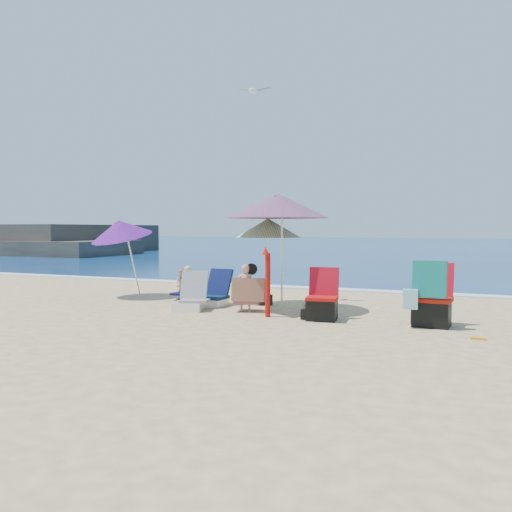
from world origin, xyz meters
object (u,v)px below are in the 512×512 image
at_px(person_center, 247,288).
at_px(person_left, 183,284).
at_px(furled_umbrella, 267,278).
at_px(camp_chair_left, 322,304).
at_px(seagull, 253,91).
at_px(umbrella_blue, 120,229).
at_px(chair_rainbow, 191,300).
at_px(umbrella_striped, 268,228).
at_px(camp_chair_right, 431,303).
at_px(chair_navy, 214,296).
at_px(umbrella_turquoise, 277,206).

bearing_deg(person_center, person_left, 154.59).
distance_m(furled_umbrella, camp_chair_left, 1.12).
bearing_deg(seagull, person_left, -155.99).
relative_size(umbrella_blue, chair_rainbow, 2.31).
xyz_separation_m(chair_rainbow, camp_chair_left, (2.74, -0.03, 0.08)).
bearing_deg(umbrella_striped, umbrella_blue, -176.18).
bearing_deg(camp_chair_left, chair_rainbow, 179.37).
relative_size(furled_umbrella, chair_rainbow, 1.52).
distance_m(umbrella_blue, seagull, 4.49).
relative_size(umbrella_striped, camp_chair_right, 1.69).
relative_size(umbrella_striped, seagull, 2.58).
bearing_deg(umbrella_blue, camp_chair_right, -8.22).
distance_m(camp_chair_right, person_left, 5.65).
bearing_deg(camp_chair_left, seagull, 138.79).
bearing_deg(camp_chair_left, camp_chair_right, 3.42).
xyz_separation_m(umbrella_striped, person_center, (-0.00, -1.10, -1.20)).
bearing_deg(chair_rainbow, umbrella_striped, 50.66).
distance_m(person_center, person_left, 2.27).
height_order(chair_navy, chair_rainbow, chair_rainbow).
bearing_deg(camp_chair_right, chair_navy, 171.45).
relative_size(umbrella_turquoise, person_left, 3.35).
relative_size(umbrella_blue, furled_umbrella, 1.52).
distance_m(camp_chair_left, person_left, 3.88).
relative_size(umbrella_turquoise, umbrella_blue, 1.34).
distance_m(umbrella_striped, furled_umbrella, 1.87).
height_order(umbrella_striped, chair_rainbow, umbrella_striped).
distance_m(umbrella_turquoise, person_center, 1.77).
height_order(camp_chair_left, camp_chair_right, camp_chair_right).
xyz_separation_m(umbrella_blue, chair_rainbow, (2.59, -1.12, -1.43)).
bearing_deg(chair_navy, camp_chair_right, -8.55).
bearing_deg(camp_chair_right, person_left, 168.11).
xyz_separation_m(umbrella_striped, camp_chair_right, (3.48, -1.29, -1.25)).
distance_m(umbrella_blue, camp_chair_left, 5.62).
xyz_separation_m(umbrella_turquoise, camp_chair_right, (3.03, -0.67, -1.70)).
xyz_separation_m(umbrella_turquoise, furled_umbrella, (0.14, -0.89, -1.38)).
bearing_deg(person_center, furled_umbrella, -34.42).
relative_size(camp_chair_right, seagull, 1.52).
xyz_separation_m(chair_navy, seagull, (0.41, 1.15, 4.55)).
xyz_separation_m(umbrella_striped, chair_navy, (-0.99, -0.62, -1.45)).
relative_size(umbrella_striped, chair_navy, 2.46).
relative_size(umbrella_striped, camp_chair_left, 2.02).
relative_size(chair_navy, camp_chair_left, 0.82).
relative_size(chair_rainbow, person_left, 1.09).
height_order(umbrella_blue, chair_rainbow, umbrella_blue).
bearing_deg(chair_navy, umbrella_turquoise, -0.03).
distance_m(umbrella_turquoise, chair_rainbow, 2.57).
distance_m(umbrella_striped, umbrella_blue, 3.72).
xyz_separation_m(umbrella_blue, seagull, (3.13, 0.78, 3.12)).
relative_size(umbrella_turquoise, chair_rainbow, 3.09).
relative_size(umbrella_turquoise, seagull, 3.63).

